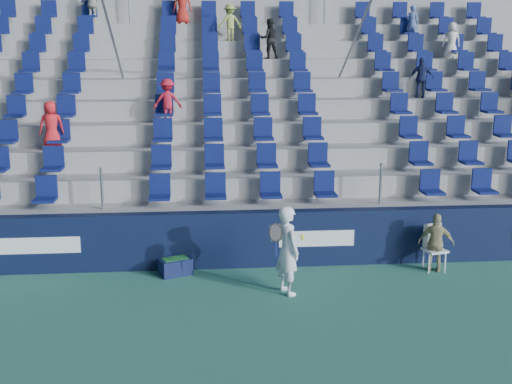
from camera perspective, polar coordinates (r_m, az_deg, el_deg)
ground at (r=10.88m, az=0.18°, el=-12.16°), size 70.00×70.00×0.00m
sponsor_wall at (r=13.60m, az=-0.95°, el=-4.20°), size 24.00×0.32×1.20m
grandstand at (r=18.24m, az=-2.07°, el=5.19°), size 24.00×8.17×6.63m
tennis_player at (r=12.09m, az=2.81°, el=-5.18°), size 0.71×0.73×1.71m
line_judge_chair at (r=13.95m, az=15.49°, el=-4.46°), size 0.52×0.53×0.96m
line_judge at (r=13.80m, az=15.72°, el=-4.37°), size 0.78×0.53×1.24m
ball_bin at (r=13.34m, az=-7.18°, el=-6.51°), size 0.73×0.61×0.35m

